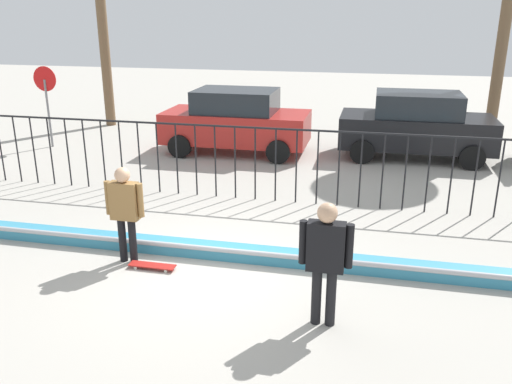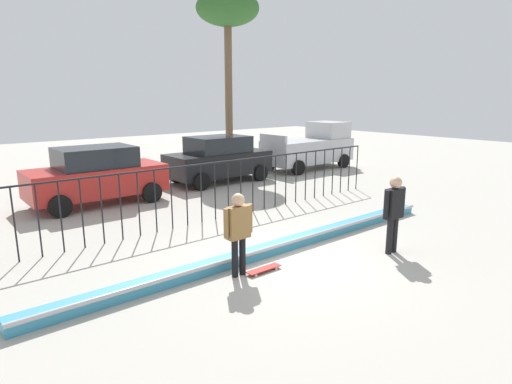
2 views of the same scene
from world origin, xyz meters
The scene contains 10 objects.
ground_plane centered at (0.00, 0.00, 0.00)m, with size 60.00×60.00×0.00m, color #ADA89E.
bowl_coping_ledge centered at (0.00, 0.41, 0.12)m, with size 11.00×0.40×0.27m.
perimeter_fence centered at (0.00, 3.52, 1.05)m, with size 14.04×0.04×1.69m.
skateboarder centered at (-1.42, -0.08, 1.01)m, with size 0.68×0.26×1.69m.
skateboard centered at (-0.92, -0.27, 0.06)m, with size 0.80×0.20×0.07m.
camera_operator centered at (2.05, -1.29, 1.07)m, with size 0.72×0.27×1.78m.
parked_car_red centered at (-1.50, 7.54, 0.97)m, with size 4.30×2.12×1.90m.
parked_car_black centered at (3.73, 8.06, 0.97)m, with size 4.30×2.12×1.90m.
pickup_truck centered at (9.23, 8.01, 1.04)m, with size 4.70×2.12×2.24m.
palm_tree_tall centered at (6.26, 10.77, 7.27)m, with size 2.96×2.96×8.32m.
Camera 2 is at (-6.23, -6.46, 3.52)m, focal length 29.95 mm.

